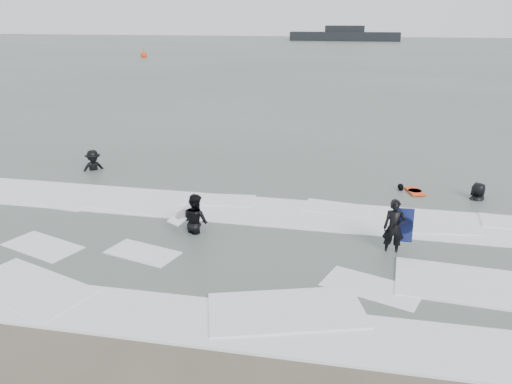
% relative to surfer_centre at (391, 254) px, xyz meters
% --- Properties ---
extents(ground, '(320.00, 320.00, 0.00)m').
position_rel_surfer_centre_xyz_m(ground, '(-4.19, -3.71, 0.00)').
color(ground, brown).
rests_on(ground, ground).
extents(sea, '(320.00, 320.00, 0.00)m').
position_rel_surfer_centre_xyz_m(sea, '(-4.19, 76.29, 0.06)').
color(sea, '#47544C').
rests_on(sea, ground).
extents(surfer_centre, '(0.60, 0.40, 1.64)m').
position_rel_surfer_centre_xyz_m(surfer_centre, '(0.00, 0.00, 0.00)').
color(surfer_centre, black).
rests_on(surfer_centre, ground).
extents(surfer_wading, '(1.11, 1.04, 1.82)m').
position_rel_surfer_centre_xyz_m(surfer_wading, '(-5.87, 0.25, 0.00)').
color(surfer_wading, black).
rests_on(surfer_wading, ground).
extents(surfer_breaker, '(1.30, 1.29, 1.81)m').
position_rel_surfer_centre_xyz_m(surfer_breaker, '(-12.23, 5.45, 0.00)').
color(surfer_breaker, black).
rests_on(surfer_breaker, ground).
extents(surfer_right_near, '(0.92, 0.76, 1.47)m').
position_rel_surfer_centre_xyz_m(surfer_right_near, '(0.56, 5.54, 0.00)').
color(surfer_right_near, black).
rests_on(surfer_right_near, ground).
extents(surfer_right_far, '(1.06, 1.03, 1.84)m').
position_rel_surfer_centre_xyz_m(surfer_right_far, '(3.22, 5.09, 0.00)').
color(surfer_right_far, black).
rests_on(surfer_right_far, ground).
extents(surf_foam, '(30.03, 9.06, 0.09)m').
position_rel_surfer_centre_xyz_m(surf_foam, '(-4.19, -0.01, 0.04)').
color(surf_foam, white).
rests_on(surf_foam, ground).
extents(bodyboards, '(8.14, 6.16, 1.25)m').
position_rel_surfer_centre_xyz_m(bodyboards, '(-1.67, 1.96, 0.50)').
color(bodyboards, '#0E1543').
rests_on(bodyboards, ground).
extents(buoy, '(1.00, 1.00, 1.65)m').
position_rel_surfer_centre_xyz_m(buoy, '(-36.14, 64.04, 0.42)').
color(buoy, '#ED390A').
rests_on(buoy, ground).
extents(vessel_horizon, '(28.78, 5.14, 3.91)m').
position_rel_surfer_centre_xyz_m(vessel_horizon, '(-7.21, 127.76, 1.45)').
color(vessel_horizon, black).
rests_on(vessel_horizon, ground).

